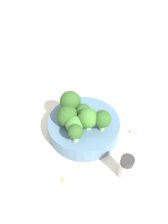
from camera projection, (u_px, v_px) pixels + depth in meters
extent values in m
plane|color=beige|center=(84.00, 132.00, 0.60)|extent=(3.00, 3.00, 0.00)
cylinder|color=slate|center=(84.00, 127.00, 0.59)|extent=(0.19, 0.19, 0.05)
cylinder|color=#7A9E5B|center=(82.00, 116.00, 0.56)|extent=(0.02, 0.02, 0.03)
sphere|color=#28511E|center=(82.00, 111.00, 0.55)|extent=(0.04, 0.04, 0.04)
cylinder|color=#7A9E5B|center=(102.00, 125.00, 0.54)|extent=(0.02, 0.02, 0.03)
sphere|color=#28511E|center=(102.00, 119.00, 0.52)|extent=(0.04, 0.04, 0.04)
cylinder|color=#8EB770|center=(68.00, 121.00, 0.56)|extent=(0.02, 0.02, 0.02)
sphere|color=#28511E|center=(68.00, 116.00, 0.54)|extent=(0.05, 0.05, 0.05)
cylinder|color=#8EB770|center=(76.00, 137.00, 0.52)|extent=(0.02, 0.02, 0.03)
sphere|color=#28511E|center=(75.00, 132.00, 0.50)|extent=(0.04, 0.04, 0.04)
cylinder|color=#84AD66|center=(89.00, 124.00, 0.54)|extent=(0.02, 0.02, 0.03)
sphere|color=#386B28|center=(89.00, 118.00, 0.53)|extent=(0.05, 0.05, 0.05)
cylinder|color=#8EB770|center=(71.00, 108.00, 0.58)|extent=(0.01, 0.01, 0.03)
sphere|color=#28511E|center=(70.00, 101.00, 0.56)|extent=(0.06, 0.06, 0.06)
cylinder|color=#8EB770|center=(75.00, 129.00, 0.54)|extent=(0.02, 0.02, 0.02)
sphere|color=#3D7533|center=(75.00, 125.00, 0.53)|extent=(0.04, 0.04, 0.04)
cylinder|color=#B2B7BC|center=(125.00, 169.00, 0.50)|extent=(0.03, 0.03, 0.05)
cylinder|color=#2D2D2D|center=(127.00, 161.00, 0.47)|extent=(0.03, 0.03, 0.02)
cube|color=#AD7F4C|center=(63.00, 178.00, 0.51)|extent=(0.01, 0.01, 0.01)
cube|color=olive|center=(131.00, 131.00, 0.60)|extent=(0.01, 0.01, 0.01)
cube|color=#AD7F4C|center=(62.00, 182.00, 0.50)|extent=(0.01, 0.01, 0.01)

